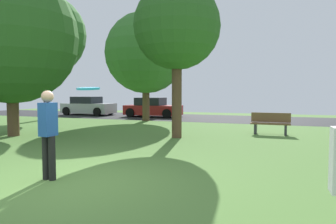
{
  "coord_description": "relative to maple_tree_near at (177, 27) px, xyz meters",
  "views": [
    {
      "loc": [
        3.85,
        -4.93,
        1.75
      ],
      "look_at": [
        0.0,
        5.33,
        1.07
      ],
      "focal_mm": 33.33,
      "sensor_mm": 36.0,
      "label": 1
    }
  ],
  "objects": [
    {
      "name": "parked_car_red",
      "position": [
        -5.07,
        9.32,
        -3.62
      ],
      "size": [
        4.03,
        1.99,
        1.39
      ],
      "color": "#B21E1E",
      "rests_on": "ground_plane"
    },
    {
      "name": "maple_tree_far",
      "position": [
        -4.15,
        6.18,
        -0.07
      ],
      "size": [
        4.99,
        4.99,
        6.69
      ],
      "color": "brown",
      "rests_on": "ground_plane"
    },
    {
      "name": "ground_plane",
      "position": [
        0.07,
        -6.49,
        -4.26
      ],
      "size": [
        44.0,
        44.0,
        0.0
      ],
      "primitive_type": "plane",
      "color": "#547F38"
    },
    {
      "name": "parked_car_silver",
      "position": [
        -10.6,
        9.36,
        -3.6
      ],
      "size": [
        4.02,
        2.1,
        1.43
      ],
      "color": "#B7B7BC",
      "rests_on": "ground_plane"
    },
    {
      "name": "birch_tree_lone",
      "position": [
        -10.63,
        4.82,
        1.2
      ],
      "size": [
        5.19,
        5.19,
        8.06
      ],
      "color": "brown",
      "rests_on": "ground_plane"
    },
    {
      "name": "park_bench",
      "position": [
        3.38,
        2.31,
        -3.79
      ],
      "size": [
        1.6,
        0.45,
        0.9
      ],
      "rotation": [
        0.0,
        0.0,
        3.14
      ],
      "color": "brown",
      "rests_on": "ground_plane"
    },
    {
      "name": "oak_tree_right",
      "position": [
        -6.36,
        -1.86,
        -0.31
      ],
      "size": [
        5.29,
        5.29,
        6.6
      ],
      "color": "brown",
      "rests_on": "ground_plane"
    },
    {
      "name": "road_strip",
      "position": [
        0.07,
        9.51,
        -4.25
      ],
      "size": [
        44.0,
        6.4,
        0.01
      ],
      "primitive_type": "cube",
      "color": "#28282B",
      "rests_on": "ground_plane"
    },
    {
      "name": "frisbee_disc",
      "position": [
        1.76,
        -8.32,
        -2.46
      ],
      "size": [
        0.31,
        0.31,
        0.04
      ],
      "color": "#2DB2E0"
    },
    {
      "name": "maple_tree_near",
      "position": [
        0.0,
        0.0,
        0.0
      ],
      "size": [
        3.33,
        3.33,
        5.96
      ],
      "color": "brown",
      "rests_on": "ground_plane"
    },
    {
      "name": "person_walking",
      "position": [
        -0.49,
        -6.47,
        -3.25
      ],
      "size": [
        0.3,
        0.33,
        1.79
      ],
      "rotation": [
        0.0,
        0.0,
        1.54
      ],
      "color": "black",
      "rests_on": "ground_plane"
    }
  ]
}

